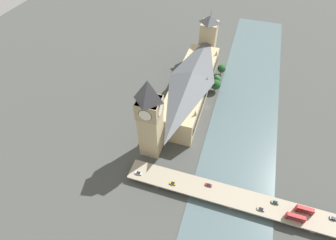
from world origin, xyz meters
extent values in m
plane|color=#424442|center=(0.00, 0.00, 0.00)|extent=(600.00, 600.00, 0.00)
cube|color=#4C6066|center=(-32.68, 0.00, 0.15)|extent=(53.35, 360.00, 0.30)
cube|color=tan|center=(17.05, -8.00, 10.76)|extent=(28.10, 109.57, 21.53)
cube|color=black|center=(2.85, -8.00, 11.84)|extent=(0.40, 100.80, 6.46)
pyramid|color=#474C51|center=(17.05, -8.00, 25.00)|extent=(27.54, 107.38, 6.95)
cone|color=#9E8966|center=(4.00, -49.64, 24.03)|extent=(2.20, 2.20, 5.00)
cone|color=#9E8966|center=(4.00, -8.00, 24.03)|extent=(2.20, 2.20, 5.00)
cone|color=#9E8966|center=(4.00, 33.64, 24.03)|extent=(2.20, 2.20, 5.00)
cube|color=tan|center=(29.70, 57.75, 24.92)|extent=(13.94, 13.94, 49.85)
cube|color=tan|center=(29.70, 57.75, 43.57)|extent=(14.77, 14.77, 12.54)
cylinder|color=black|center=(22.56, 57.75, 43.57)|extent=(0.50, 8.85, 8.85)
cylinder|color=silver|center=(22.42, 57.75, 43.57)|extent=(0.62, 8.20, 8.20)
cylinder|color=black|center=(36.85, 57.75, 43.57)|extent=(0.50, 8.85, 8.85)
cylinder|color=silver|center=(36.99, 57.75, 43.57)|extent=(0.62, 8.20, 8.20)
cylinder|color=black|center=(29.70, 50.61, 43.57)|extent=(8.85, 0.50, 8.85)
cylinder|color=silver|center=(29.70, 50.47, 43.57)|extent=(8.20, 0.62, 8.20)
cylinder|color=black|center=(29.70, 64.90, 43.57)|extent=(8.85, 0.50, 8.85)
cylinder|color=silver|center=(29.70, 65.04, 43.57)|extent=(8.20, 0.62, 8.20)
pyramid|color=#424247|center=(29.70, 57.75, 57.49)|extent=(14.22, 14.22, 15.30)
cube|color=tan|center=(17.05, -74.73, 19.87)|extent=(15.90, 15.90, 39.73)
pyramid|color=#474C51|center=(17.05, -74.73, 43.31)|extent=(15.90, 15.90, 7.16)
cylinder|color=#333338|center=(17.05, -74.73, 48.89)|extent=(0.30, 0.30, 4.00)
cube|color=gray|center=(-81.22, 80.22, 1.65)|extent=(3.00, 12.75, 3.31)
cube|color=gray|center=(-32.68, 80.22, 1.65)|extent=(3.00, 12.75, 3.31)
cube|color=gray|center=(15.87, 80.22, 1.65)|extent=(3.00, 12.75, 3.31)
cube|color=gray|center=(-32.68, 80.22, 3.91)|extent=(138.70, 14.99, 1.20)
cube|color=red|center=(-69.86, 83.77, 5.88)|extent=(10.83, 2.52, 1.85)
cube|color=black|center=(-69.86, 83.77, 6.25)|extent=(9.75, 2.58, 0.81)
cube|color=red|center=(-69.86, 83.77, 7.89)|extent=(10.62, 2.52, 2.17)
cube|color=black|center=(-69.86, 83.77, 8.00)|extent=(9.75, 2.58, 1.04)
cube|color=#A01515|center=(-69.86, 83.77, 9.05)|extent=(10.51, 2.40, 0.16)
cylinder|color=black|center=(-65.35, 82.62, 5.07)|extent=(1.13, 0.28, 1.13)
cylinder|color=black|center=(-65.35, 84.92, 5.07)|extent=(1.13, 0.28, 1.13)
cylinder|color=black|center=(-74.25, 82.62, 5.07)|extent=(1.13, 0.28, 1.13)
cylinder|color=black|center=(-74.25, 84.92, 5.07)|extent=(1.13, 0.28, 1.13)
cube|color=red|center=(-75.08, 77.35, 5.91)|extent=(10.10, 2.56, 2.00)
cube|color=black|center=(-75.08, 77.35, 6.31)|extent=(9.09, 2.62, 0.88)
cube|color=red|center=(-75.08, 77.35, 8.09)|extent=(9.90, 2.56, 2.35)
cube|color=black|center=(-75.08, 77.35, 8.21)|extent=(9.09, 2.62, 1.13)
cube|color=#A01515|center=(-75.08, 77.35, 9.35)|extent=(9.80, 2.43, 0.16)
cylinder|color=black|center=(-70.84, 76.18, 5.01)|extent=(1.01, 0.28, 1.01)
cylinder|color=black|center=(-70.84, 78.51, 5.01)|extent=(1.01, 0.28, 1.01)
cylinder|color=black|center=(-79.22, 76.18, 5.01)|extent=(1.01, 0.28, 1.01)
cylinder|color=black|center=(-79.22, 78.51, 5.01)|extent=(1.01, 0.28, 1.01)
cube|color=black|center=(-91.75, 76.65, 5.07)|extent=(3.82, 1.83, 0.69)
cube|color=black|center=(-91.87, 76.65, 5.67)|extent=(1.99, 1.64, 0.51)
cylinder|color=black|center=(-90.26, 75.83, 4.81)|extent=(0.60, 0.22, 0.60)
cylinder|color=black|center=(-90.26, 77.47, 4.81)|extent=(0.60, 0.22, 0.60)
cylinder|color=black|center=(-93.25, 75.83, 4.81)|extent=(0.60, 0.22, 0.60)
cylinder|color=black|center=(-93.25, 77.47, 4.81)|extent=(0.60, 0.22, 0.60)
cube|color=slate|center=(-50.42, 83.79, 5.03)|extent=(4.42, 1.74, 0.59)
cube|color=black|center=(-50.55, 83.79, 5.57)|extent=(2.30, 1.57, 0.49)
cylinder|color=black|center=(-48.65, 83.01, 4.82)|extent=(0.63, 0.22, 0.63)
cylinder|color=black|center=(-48.65, 84.57, 4.82)|extent=(0.63, 0.22, 0.63)
cylinder|color=black|center=(-52.19, 83.01, 4.82)|extent=(0.63, 0.22, 0.63)
cylinder|color=black|center=(-52.19, 84.57, 4.82)|extent=(0.63, 0.22, 0.63)
cube|color=maroon|center=(-16.69, 77.27, 5.02)|extent=(4.47, 1.73, 0.59)
cube|color=black|center=(-16.82, 77.27, 5.53)|extent=(2.32, 1.55, 0.42)
cylinder|color=black|center=(-14.89, 76.50, 4.81)|extent=(0.61, 0.22, 0.61)
cylinder|color=black|center=(-14.89, 78.05, 4.81)|extent=(0.61, 0.22, 0.61)
cylinder|color=black|center=(-18.49, 76.50, 4.81)|extent=(0.61, 0.22, 0.61)
cylinder|color=black|center=(-18.49, 78.05, 4.81)|extent=(0.61, 0.22, 0.61)
cube|color=#2D5638|center=(-58.46, 76.68, 5.08)|extent=(4.47, 1.72, 0.68)
cube|color=black|center=(-58.59, 76.68, 5.72)|extent=(2.33, 1.54, 0.60)
cylinder|color=black|center=(-56.66, 75.92, 4.82)|extent=(0.63, 0.22, 0.63)
cylinder|color=black|center=(-56.66, 77.45, 4.82)|extent=(0.63, 0.22, 0.63)
cylinder|color=black|center=(-60.25, 75.92, 4.82)|extent=(0.63, 0.22, 0.63)
cylinder|color=black|center=(-60.25, 77.45, 4.82)|extent=(0.63, 0.22, 0.63)
cube|color=gold|center=(5.87, 83.23, 5.06)|extent=(4.19, 1.75, 0.62)
cube|color=black|center=(5.75, 83.23, 5.65)|extent=(2.18, 1.58, 0.56)
cylinder|color=black|center=(7.50, 82.45, 4.84)|extent=(0.67, 0.22, 0.67)
cylinder|color=black|center=(7.50, 84.02, 4.84)|extent=(0.67, 0.22, 0.67)
cylinder|color=black|center=(4.25, 82.45, 4.84)|extent=(0.67, 0.22, 0.67)
cylinder|color=black|center=(4.25, 84.02, 4.84)|extent=(0.67, 0.22, 0.67)
cube|color=silver|center=(30.23, 82.92, 5.10)|extent=(4.72, 1.76, 0.70)
cube|color=black|center=(30.09, 82.92, 5.75)|extent=(2.45, 1.59, 0.60)
cylinder|color=black|center=(32.12, 82.13, 4.84)|extent=(0.67, 0.22, 0.67)
cylinder|color=black|center=(32.12, 83.72, 4.84)|extent=(0.67, 0.22, 0.67)
cylinder|color=black|center=(28.34, 82.13, 4.84)|extent=(0.67, 0.22, 0.67)
cylinder|color=black|center=(28.34, 83.72, 4.84)|extent=(0.67, 0.22, 0.67)
cylinder|color=brown|center=(-1.60, -36.16, 1.10)|extent=(0.70, 0.70, 2.21)
sphere|color=#2D6633|center=(-1.60, -36.16, 5.19)|extent=(7.01, 7.01, 7.01)
cylinder|color=brown|center=(-2.34, -24.07, 1.70)|extent=(0.70, 0.70, 3.39)
sphere|color=#1E4C23|center=(-2.34, -24.07, 7.33)|extent=(9.26, 9.26, 9.26)
cylinder|color=brown|center=(-3.19, -51.32, 1.64)|extent=(0.70, 0.70, 3.28)
sphere|color=#1E4C23|center=(-3.19, -51.32, 6.69)|extent=(8.02, 8.02, 8.02)
camera|label=1|loc=(-17.91, 167.84, 157.98)|focal=28.00mm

